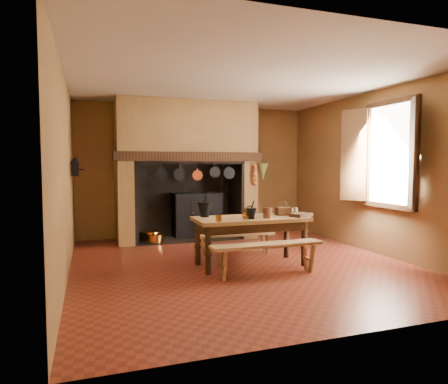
{
  "coord_description": "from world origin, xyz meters",
  "views": [
    {
      "loc": [
        -2.2,
        -5.69,
        1.54
      ],
      "look_at": [
        -0.17,
        0.3,
        1.1
      ],
      "focal_mm": 32.0,
      "sensor_mm": 36.0,
      "label": 1
    }
  ],
  "objects_px": {
    "work_table": "(251,225)",
    "wicker_basket": "(283,211)",
    "bench_front": "(267,251)",
    "mixing_bowl": "(288,212)",
    "iron_range": "(197,214)",
    "coffee_grinder": "(247,213)"
  },
  "relations": [
    {
      "from": "work_table",
      "to": "wicker_basket",
      "type": "xyz_separation_m",
      "value": [
        0.57,
        0.06,
        0.19
      ]
    },
    {
      "from": "bench_front",
      "to": "mixing_bowl",
      "type": "xyz_separation_m",
      "value": [
        0.7,
        0.74,
        0.44
      ]
    },
    {
      "from": "iron_range",
      "to": "work_table",
      "type": "distance_m",
      "value": 2.59
    },
    {
      "from": "work_table",
      "to": "coffee_grinder",
      "type": "relative_size",
      "value": 9.25
    },
    {
      "from": "iron_range",
      "to": "wicker_basket",
      "type": "bearing_deg",
      "value": -73.95
    },
    {
      "from": "work_table",
      "to": "bench_front",
      "type": "relative_size",
      "value": 1.06
    },
    {
      "from": "coffee_grinder",
      "to": "bench_front",
      "type": "bearing_deg",
      "value": -77.41
    },
    {
      "from": "mixing_bowl",
      "to": "wicker_basket",
      "type": "xyz_separation_m",
      "value": [
        -0.13,
        -0.09,
        0.03
      ]
    },
    {
      "from": "mixing_bowl",
      "to": "wicker_basket",
      "type": "distance_m",
      "value": 0.16
    },
    {
      "from": "work_table",
      "to": "wicker_basket",
      "type": "bearing_deg",
      "value": 5.51
    },
    {
      "from": "coffee_grinder",
      "to": "wicker_basket",
      "type": "height_order",
      "value": "wicker_basket"
    },
    {
      "from": "bench_front",
      "to": "mixing_bowl",
      "type": "bearing_deg",
      "value": 46.52
    },
    {
      "from": "bench_front",
      "to": "mixing_bowl",
      "type": "relative_size",
      "value": 5.18
    },
    {
      "from": "iron_range",
      "to": "mixing_bowl",
      "type": "relative_size",
      "value": 5.17
    },
    {
      "from": "mixing_bowl",
      "to": "work_table",
      "type": "bearing_deg",
      "value": -168.2
    },
    {
      "from": "work_table",
      "to": "mixing_bowl",
      "type": "distance_m",
      "value": 0.73
    },
    {
      "from": "iron_range",
      "to": "mixing_bowl",
      "type": "distance_m",
      "value": 2.6
    },
    {
      "from": "bench_front",
      "to": "work_table",
      "type": "bearing_deg",
      "value": 90.0
    },
    {
      "from": "work_table",
      "to": "wicker_basket",
      "type": "distance_m",
      "value": 0.6
    },
    {
      "from": "bench_front",
      "to": "iron_range",
      "type": "bearing_deg",
      "value": 92.81
    },
    {
      "from": "bench_front",
      "to": "mixing_bowl",
      "type": "distance_m",
      "value": 1.11
    },
    {
      "from": "wicker_basket",
      "to": "mixing_bowl",
      "type": "bearing_deg",
      "value": 38.41
    }
  ]
}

